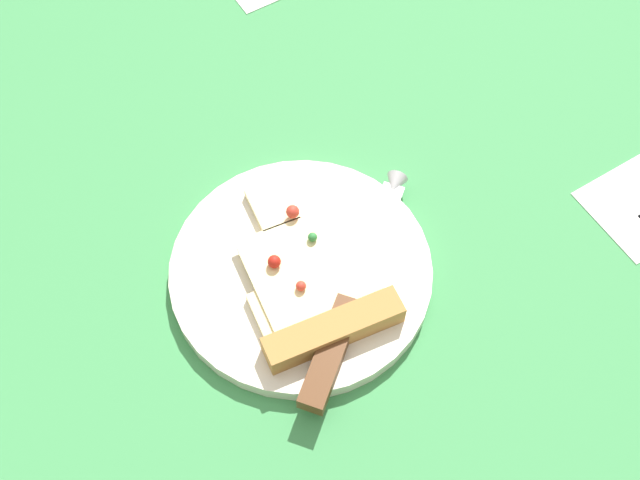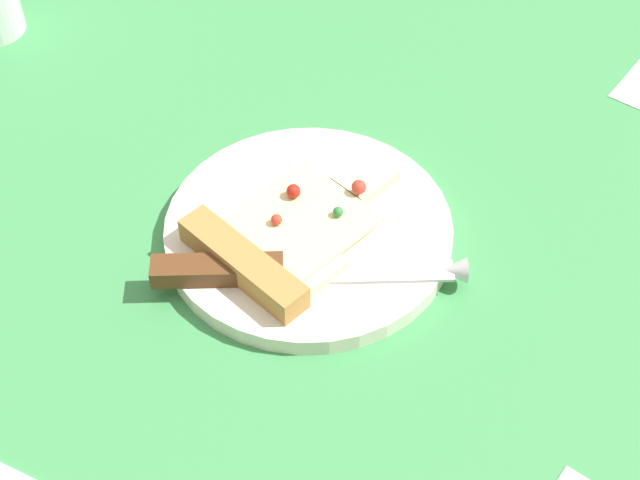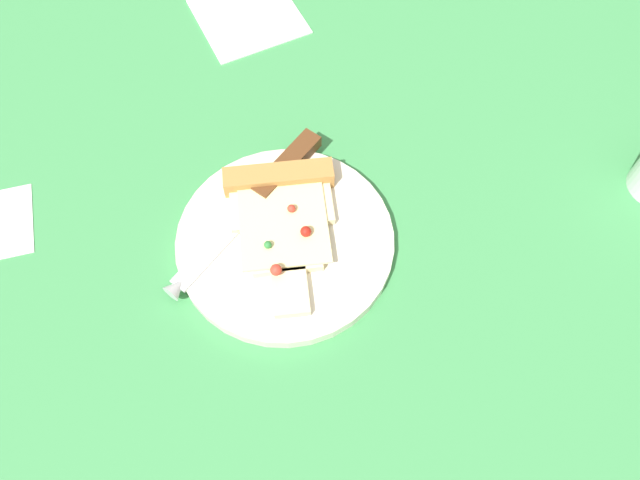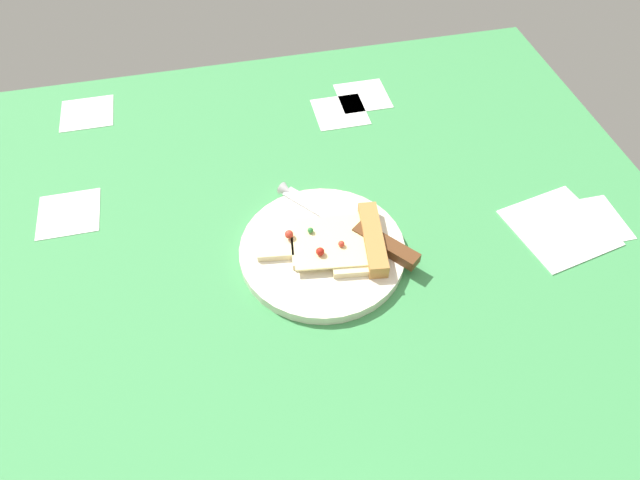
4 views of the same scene
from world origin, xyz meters
TOP-DOWN VIEW (x-y plane):
  - ground_plane at (0.01, 0.06)cm, footprint 119.82×119.82cm
  - plate at (6.34, 9.44)cm, footprint 23.16×23.16cm
  - pizza_slice at (8.89, 9.08)cm, footprint 18.30×12.38cm
  - knife at (11.93, 10.80)cm, footprint 16.64×20.04cm

SIDE VIEW (x-z plane):
  - ground_plane at x=0.01cm, z-range -3.00..0.00cm
  - plate at x=6.34cm, z-range 0.00..1.55cm
  - knife at x=11.93cm, z-range 0.93..3.38cm
  - pizza_slice at x=8.89cm, z-range 1.09..3.59cm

